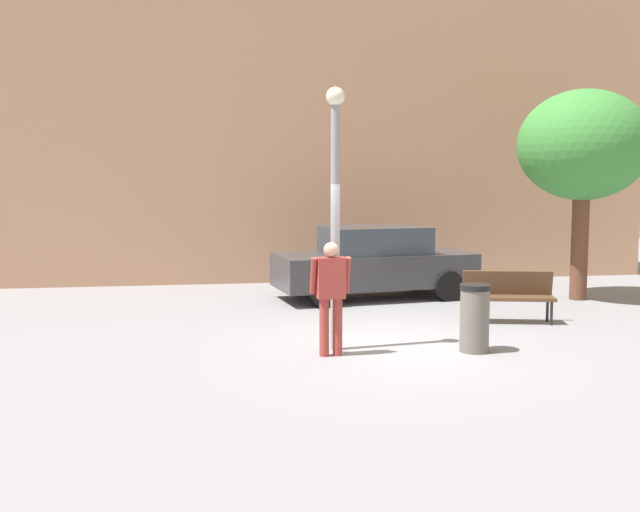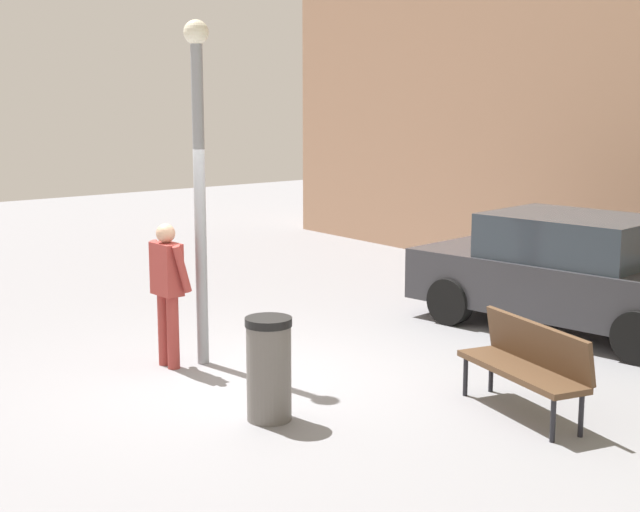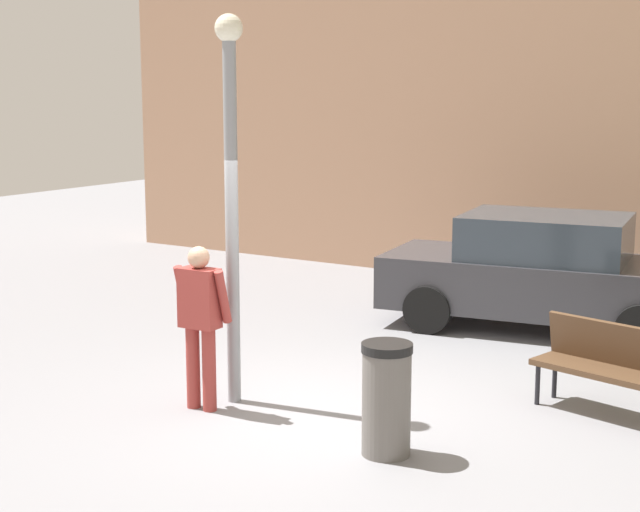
{
  "view_description": "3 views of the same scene",
  "coord_description": "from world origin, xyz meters",
  "px_view_note": "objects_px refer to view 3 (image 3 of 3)",
  "views": [
    {
      "loc": [
        -2.78,
        -11.1,
        2.63
      ],
      "look_at": [
        -0.69,
        2.24,
        1.18
      ],
      "focal_mm": 42.18,
      "sensor_mm": 36.0,
      "label": 1
    },
    {
      "loc": [
        8.42,
        -5.48,
        3.18
      ],
      "look_at": [
        -0.33,
        1.25,
        1.2
      ],
      "focal_mm": 52.8,
      "sensor_mm": 36.0,
      "label": 2
    },
    {
      "loc": [
        5.1,
        -7.79,
        3.24
      ],
      "look_at": [
        -1.15,
        2.08,
        1.17
      ],
      "focal_mm": 54.56,
      "sensor_mm": 36.0,
      "label": 3
    }
  ],
  "objects_px": {
    "lamppost": "(231,179)",
    "trash_bin": "(386,399)",
    "person_by_lamppost": "(200,316)",
    "parked_car_charcoal": "(544,273)",
    "park_bench": "(615,363)"
  },
  "relations": [
    {
      "from": "person_by_lamppost",
      "to": "lamppost",
      "type": "bearing_deg",
      "value": 71.31
    },
    {
      "from": "trash_bin",
      "to": "lamppost",
      "type": "bearing_deg",
      "value": 167.18
    },
    {
      "from": "trash_bin",
      "to": "park_bench",
      "type": "bearing_deg",
      "value": 56.05
    },
    {
      "from": "person_by_lamppost",
      "to": "park_bench",
      "type": "xyz_separation_m",
      "value": [
        3.58,
        2.02,
        -0.42
      ]
    },
    {
      "from": "lamppost",
      "to": "parked_car_charcoal",
      "type": "relative_size",
      "value": 0.89
    },
    {
      "from": "parked_car_charcoal",
      "to": "trash_bin",
      "type": "height_order",
      "value": "parked_car_charcoal"
    },
    {
      "from": "person_by_lamppost",
      "to": "trash_bin",
      "type": "xyz_separation_m",
      "value": [
        2.16,
        -0.09,
        -0.45
      ]
    },
    {
      "from": "lamppost",
      "to": "trash_bin",
      "type": "distance_m",
      "value": 2.76
    },
    {
      "from": "lamppost",
      "to": "park_bench",
      "type": "xyz_separation_m",
      "value": [
        3.45,
        1.64,
        -1.77
      ]
    },
    {
      "from": "lamppost",
      "to": "person_by_lamppost",
      "type": "xyz_separation_m",
      "value": [
        -0.13,
        -0.38,
        -1.35
      ]
    },
    {
      "from": "lamppost",
      "to": "parked_car_charcoal",
      "type": "height_order",
      "value": "lamppost"
    },
    {
      "from": "person_by_lamppost",
      "to": "trash_bin",
      "type": "distance_m",
      "value": 2.21
    },
    {
      "from": "lamppost",
      "to": "trash_bin",
      "type": "height_order",
      "value": "lamppost"
    },
    {
      "from": "person_by_lamppost",
      "to": "parked_car_charcoal",
      "type": "bearing_deg",
      "value": 70.11
    },
    {
      "from": "lamppost",
      "to": "park_bench",
      "type": "distance_m",
      "value": 4.21
    }
  ]
}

